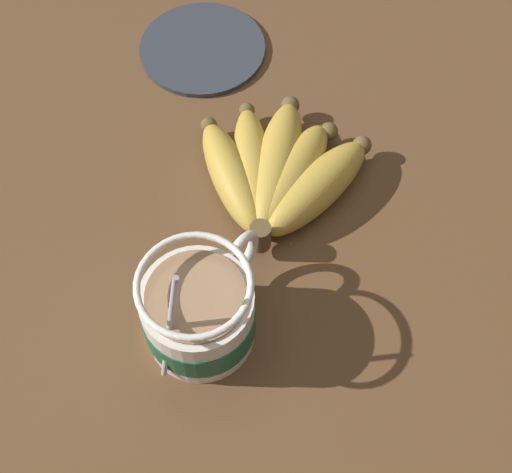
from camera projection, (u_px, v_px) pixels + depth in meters
table at (225, 283)px, 68.70cm from camera, size 122.80×122.80×3.60cm
coffee_mug at (200, 313)px, 60.69cm from camera, size 14.04×9.77×13.81cm
banana_bunch at (278, 174)px, 70.33cm from camera, size 17.28×17.70×4.46cm
small_plate at (203, 48)px, 81.29cm from camera, size 14.35×14.35×0.60cm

